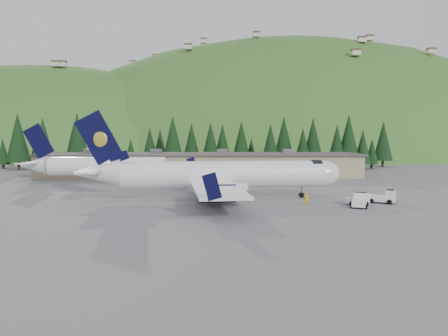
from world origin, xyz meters
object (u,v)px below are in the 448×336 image
terminal_building (200,164)px  airliner (217,176)px  second_airliner (92,166)px  baggage_tug_a (359,199)px  ramp_worker (307,199)px  baggage_tug_b (384,197)px  baggage_tug_c (360,201)px

terminal_building → airliner: bearing=-84.1°
second_airliner → airliner: bearing=-42.9°
airliner → second_airliner: airliner is taller
baggage_tug_a → ramp_worker: 6.96m
second_airliner → terminal_building: (19.91, 16.00, -0.70)m
baggage_tug_b → baggage_tug_c: 5.26m
second_airliner → baggage_tug_b: (46.05, -26.09, -2.51)m
terminal_building → ramp_worker: size_ratio=42.96×
second_airliner → ramp_worker: (35.44, -27.68, -2.50)m
second_airliner → ramp_worker: second_airliner is taller
second_airliner → ramp_worker: 45.03m
baggage_tug_b → baggage_tug_c: (-4.25, -3.10, -0.03)m
ramp_worker → baggage_tug_a: bearing=156.9°
baggage_tug_c → terminal_building: terminal_building is taller
baggage_tug_a → ramp_worker: (-6.94, -0.48, 0.14)m
baggage_tug_c → baggage_tug_b: bearing=-32.2°
ramp_worker → airliner: bearing=-52.6°
baggage_tug_c → airliner: bearing=90.2°
ramp_worker → baggage_tug_b: bearing=161.5°
airliner → ramp_worker: (11.60, -5.55, -2.48)m
second_airliner → baggage_tug_b: size_ratio=7.25×
baggage_tug_a → ramp_worker: bearing=-178.5°
airliner → baggage_tug_c: 19.47m
baggage_tug_a → terminal_building: 48.73m
terminal_building → baggage_tug_c: bearing=-64.2°
terminal_building → ramp_worker: terminal_building is taller
airliner → baggage_tug_b: 22.70m
airliner → baggage_tug_b: bearing=-16.9°
baggage_tug_c → ramp_worker: bearing=98.2°
terminal_building → second_airliner: bearing=-141.2°
baggage_tug_b → baggage_tug_c: baggage_tug_b is taller
baggage_tug_c → terminal_building: 50.25m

